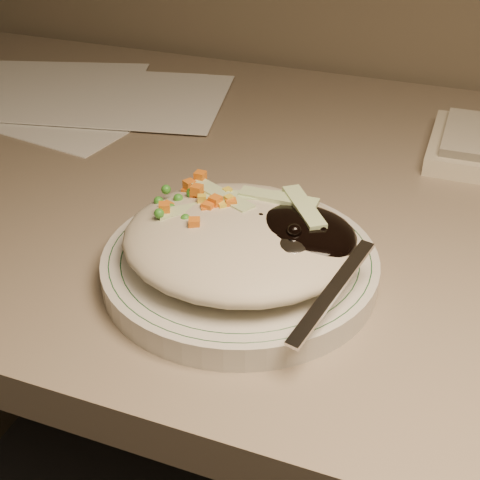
% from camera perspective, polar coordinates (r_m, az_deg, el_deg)
% --- Properties ---
extents(desk, '(1.40, 0.70, 0.74)m').
position_cam_1_polar(desk, '(0.82, 7.48, -8.00)').
color(desk, '#80705C').
rests_on(desk, ground).
extents(plate, '(0.23, 0.23, 0.02)m').
position_cam_1_polar(plate, '(0.57, 0.00, -2.19)').
color(plate, silver).
rests_on(plate, desk).
extents(plate_rim, '(0.22, 0.22, 0.00)m').
position_cam_1_polar(plate_rim, '(0.56, 0.00, -1.36)').
color(plate_rim, '#144723').
rests_on(plate_rim, plate).
extents(meal, '(0.21, 0.19, 0.05)m').
position_cam_1_polar(meal, '(0.55, 0.39, 0.37)').
color(meal, '#C1B49C').
rests_on(meal, plate).
extents(papers, '(0.47, 0.31, 0.00)m').
position_cam_1_polar(papers, '(0.97, -14.22, 11.88)').
color(papers, white).
rests_on(papers, desk).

